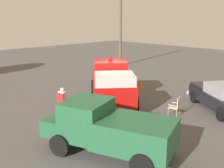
# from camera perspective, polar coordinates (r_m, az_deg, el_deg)

# --- Properties ---
(ground_plane) EXTENTS (60.00, 60.00, 0.00)m
(ground_plane) POSITION_cam_1_polar(r_m,az_deg,el_deg) (15.96, 0.35, -3.72)
(ground_plane) COLOR #514F4C
(vintage_fire_truck) EXTENTS (5.96, 5.48, 2.59)m
(vintage_fire_truck) POSITION_cam_1_polar(r_m,az_deg,el_deg) (15.37, -0.07, 0.22)
(vintage_fire_truck) COLOR black
(vintage_fire_truck) RESTS_ON ground
(classic_hot_rod) EXTENTS (4.63, 4.03, 1.46)m
(classic_hot_rod) POSITION_cam_1_polar(r_m,az_deg,el_deg) (15.50, 22.16, -2.45)
(classic_hot_rod) COLOR black
(classic_hot_rod) RESTS_ON ground
(parked_pickup) EXTENTS (5.13, 3.33, 1.90)m
(parked_pickup) POSITION_cam_1_polar(r_m,az_deg,el_deg) (9.80, -0.80, -9.26)
(parked_pickup) COLOR black
(parked_pickup) RESTS_ON ground
(lawn_chair_near_truck) EXTENTS (0.58, 0.57, 1.02)m
(lawn_chair_near_truck) POSITION_cam_1_polar(r_m,az_deg,el_deg) (14.39, -10.51, -3.49)
(lawn_chair_near_truck) COLOR #B7BABF
(lawn_chair_near_truck) RESTS_ON ground
(lawn_chair_spare) EXTENTS (0.59, 0.59, 1.02)m
(lawn_chair_spare) POSITION_cam_1_polar(r_m,az_deg,el_deg) (13.84, 13.52, -4.37)
(lawn_chair_spare) COLOR #B7BABF
(lawn_chair_spare) RESTS_ON ground
(spectator_seated) EXTENTS (0.45, 0.58, 1.29)m
(spectator_seated) POSITION_cam_1_polar(r_m,az_deg,el_deg) (14.45, -10.15, -2.96)
(spectator_seated) COLOR #383842
(spectator_seated) RESTS_ON ground
(utility_pole) EXTENTS (0.26, 1.70, 7.73)m
(utility_pole) POSITION_cam_1_polar(r_m,az_deg,el_deg) (27.29, 1.79, 12.20)
(utility_pole) COLOR brown
(utility_pole) RESTS_ON ground
(traffic_cone) EXTENTS (0.40, 0.40, 0.64)m
(traffic_cone) POSITION_cam_1_polar(r_m,az_deg,el_deg) (19.11, 5.96, 0.14)
(traffic_cone) COLOR orange
(traffic_cone) RESTS_ON ground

